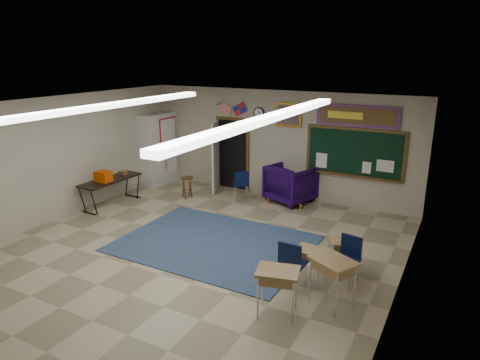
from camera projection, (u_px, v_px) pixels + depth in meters
The scene contains 24 objects.
floor at pixel (185, 256), 8.69m from camera, with size 9.00×9.00×0.00m, color tan.
back_wall at pixel (277, 144), 12.06m from camera, with size 8.00×0.04×3.00m, color #B3AA91.
left_wall at pixel (44, 162), 10.09m from camera, with size 0.04×9.00×3.00m, color #B3AA91.
right_wall at pixel (399, 224), 6.44m from camera, with size 0.04×9.00×3.00m, color #B3AA91.
ceiling at pixel (180, 108), 7.84m from camera, with size 8.00×9.00×0.04m, color #B8B8B4.
area_rug at pixel (215, 243), 9.27m from camera, with size 4.00×3.00×0.02m, color #30455C.
fluorescent_strips at pixel (180, 111), 7.85m from camera, with size 3.86×6.00×0.10m, color white, non-canonical shape.
doorway at pixel (228, 155), 12.74m from camera, with size 1.10×0.89×2.16m.
chalkboard at pixel (354, 154), 11.03m from camera, with size 2.55×0.14×1.30m.
bulletin_board at pixel (357, 116), 10.75m from camera, with size 2.10×0.05×0.55m.
framed_art_print at pixel (289, 115), 11.62m from camera, with size 0.75×0.05×0.65m.
wall_clock at pixel (259, 113), 12.04m from camera, with size 0.32×0.05×0.32m.
wall_flags at pixel (232, 107), 12.36m from camera, with size 1.16×0.06×0.70m, color red, non-canonical shape.
storage_cabinet at pixel (159, 149), 13.32m from camera, with size 0.59×1.25×2.20m.
wingback_armchair at pixel (291, 183), 11.76m from camera, with size 1.11×1.14×1.04m, color #170533.
student_chair_reading at pixel (241, 185), 11.93m from camera, with size 0.44×0.44×0.87m, color black, non-canonical shape.
student_chair_desk_a at pixel (293, 264), 7.43m from camera, with size 0.46×0.46×0.92m, color black, non-canonical shape.
student_chair_desk_b at pixel (346, 262), 7.55m from camera, with size 0.43×0.43×0.87m, color black, non-canonical shape.
student_desk_front_left at pixel (310, 264), 7.61m from camera, with size 0.57×0.45×0.65m.
student_desk_front_right at pixel (343, 254), 8.00m from camera, with size 0.67×0.63×0.65m.
student_desk_back_left at pixel (277, 290), 6.64m from camera, with size 0.75×0.64×0.78m.
student_desk_back_right at pixel (332, 280), 6.89m from camera, with size 0.85×0.77×0.82m.
folding_table at pixel (111, 191), 11.51m from camera, with size 0.66×1.80×1.01m.
wooden_stool at pixel (187, 187), 12.11m from camera, with size 0.34×0.34×0.61m.
Camera 1 is at (4.73, -6.41, 3.98)m, focal length 32.00 mm.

